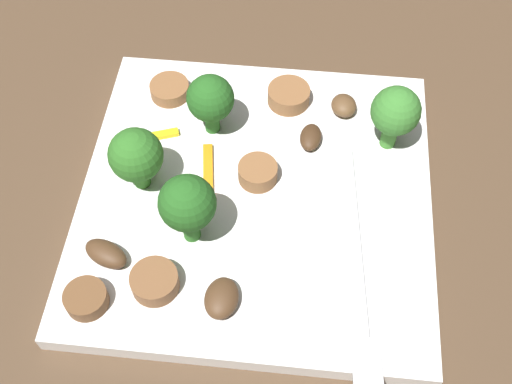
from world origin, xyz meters
name	(u,v)px	position (x,y,z in m)	size (l,w,h in m)	color
ground_plane	(256,203)	(0.00, 0.00, 0.00)	(1.40, 1.40, 0.00)	#4C3826
plate	(256,197)	(0.00, 0.00, 0.01)	(0.25, 0.25, 0.01)	white
fork	(359,278)	(0.06, 0.07, 0.02)	(0.18, 0.03, 0.00)	silver
broccoli_floret_0	(395,112)	(-0.05, 0.09, 0.05)	(0.04, 0.04, 0.05)	#408630
broccoli_floret_1	(210,100)	(-0.06, -0.04, 0.05)	(0.04, 0.04, 0.05)	#296420
broccoli_floret_2	(187,205)	(0.04, -0.04, 0.05)	(0.04, 0.04, 0.06)	#296420
broccoli_floret_3	(134,162)	(0.00, -0.08, 0.05)	(0.04, 0.04, 0.05)	#347525
sausage_slice_0	(86,299)	(0.10, -0.10, 0.02)	(0.03, 0.03, 0.01)	brown
sausage_slice_1	(289,96)	(-0.09, 0.02, 0.02)	(0.03, 0.03, 0.01)	brown
sausage_slice_2	(155,282)	(0.08, -0.06, 0.02)	(0.03, 0.03, 0.01)	brown
sausage_slice_3	(170,90)	(-0.09, -0.08, 0.02)	(0.03, 0.03, 0.01)	brown
sausage_slice_4	(257,173)	(-0.01, 0.00, 0.02)	(0.03, 0.03, 0.01)	brown
mushroom_0	(106,254)	(0.06, -0.09, 0.02)	(0.03, 0.02, 0.01)	#4C331E
mushroom_1	(344,106)	(-0.08, 0.06, 0.02)	(0.02, 0.02, 0.01)	brown
mushroom_3	(311,137)	(-0.05, 0.04, 0.02)	(0.03, 0.02, 0.01)	#422B19
mushroom_4	(222,298)	(0.09, -0.01, 0.02)	(0.03, 0.02, 0.01)	#4C331E
pepper_strip_0	(145,138)	(-0.04, -0.09, 0.02)	(0.05, 0.01, 0.00)	yellow
pepper_strip_1	(208,171)	(-0.01, -0.04, 0.02)	(0.05, 0.01, 0.00)	orange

